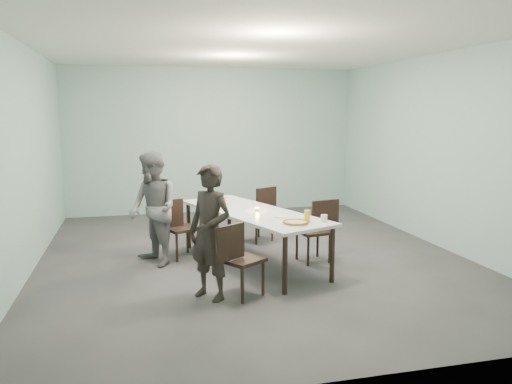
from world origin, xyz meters
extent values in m
plane|color=#333335|center=(0.00, 0.00, 0.00)|extent=(7.00, 7.00, 0.00)
cube|color=#91B6B2|center=(0.00, 3.50, 1.50)|extent=(6.00, 0.02, 3.00)
cube|color=#91B6B2|center=(0.00, -3.50, 1.50)|extent=(6.00, 0.02, 3.00)
cube|color=#91B6B2|center=(-3.00, 0.00, 1.50)|extent=(0.02, 7.00, 3.00)
cube|color=#91B6B2|center=(3.00, 0.00, 1.50)|extent=(0.02, 7.00, 3.00)
cube|color=white|center=(0.00, 0.00, 3.00)|extent=(6.00, 7.00, 0.02)
cube|color=white|center=(-0.07, -0.31, 0.73)|extent=(1.76, 2.75, 0.04)
cylinder|color=black|center=(0.02, -1.58, 0.35)|extent=(0.06, 0.06, 0.71)
cylinder|color=black|center=(-0.84, 0.70, 0.35)|extent=(0.06, 0.06, 0.71)
cylinder|color=black|center=(0.71, -1.32, 0.35)|extent=(0.06, 0.06, 0.71)
cylinder|color=black|center=(-0.15, 0.96, 0.35)|extent=(0.06, 0.06, 0.71)
cube|color=black|center=(-0.47, -1.51, 0.43)|extent=(0.58, 0.58, 0.04)
cube|color=black|center=(-0.63, -1.61, 0.67)|extent=(0.37, 0.27, 0.40)
cylinder|color=black|center=(-0.52, -1.74, 0.21)|extent=(0.04, 0.04, 0.41)
cylinder|color=black|center=(-0.71, -1.46, 0.21)|extent=(0.04, 0.04, 0.41)
cylinder|color=black|center=(-0.24, -1.55, 0.21)|extent=(0.04, 0.04, 0.41)
cylinder|color=black|center=(-0.43, -1.27, 0.21)|extent=(0.04, 0.04, 0.41)
cube|color=black|center=(-0.99, 0.21, 0.43)|extent=(0.54, 0.54, 0.04)
cube|color=black|center=(-1.17, 0.14, 0.67)|extent=(0.41, 0.19, 0.40)
cylinder|color=black|center=(-1.09, -0.01, 0.21)|extent=(0.04, 0.04, 0.41)
cylinder|color=black|center=(-1.21, 0.31, 0.21)|extent=(0.04, 0.04, 0.41)
cylinder|color=black|center=(-0.77, 0.12, 0.21)|extent=(0.04, 0.04, 0.41)
cylinder|color=black|center=(-0.89, 0.43, 0.21)|extent=(0.04, 0.04, 0.41)
cube|color=black|center=(0.79, -0.42, 0.43)|extent=(0.48, 0.48, 0.04)
cube|color=black|center=(0.98, -0.40, 0.67)|extent=(0.42, 0.10, 0.40)
cylinder|color=black|center=(0.93, -0.23, 0.21)|extent=(0.04, 0.04, 0.41)
cylinder|color=black|center=(0.99, -0.57, 0.21)|extent=(0.04, 0.04, 0.41)
cylinder|color=black|center=(0.60, -0.28, 0.21)|extent=(0.04, 0.04, 0.41)
cylinder|color=black|center=(0.65, -0.62, 0.21)|extent=(0.04, 0.04, 0.41)
cube|color=black|center=(0.30, 0.87, 0.43)|extent=(0.56, 0.56, 0.04)
cube|color=black|center=(0.47, 0.95, 0.67)|extent=(0.39, 0.22, 0.40)
cylinder|color=black|center=(0.38, 1.10, 0.21)|extent=(0.04, 0.04, 0.41)
cylinder|color=black|center=(0.53, 0.79, 0.21)|extent=(0.04, 0.04, 0.41)
cylinder|color=black|center=(0.08, 0.95, 0.21)|extent=(0.04, 0.04, 0.41)
cylinder|color=black|center=(0.23, 0.64, 0.21)|extent=(0.04, 0.04, 0.41)
imported|color=black|center=(-0.83, -1.48, 0.77)|extent=(0.64, 0.66, 1.53)
imported|color=slate|center=(-1.40, -0.04, 0.79)|extent=(0.87, 0.95, 1.57)
cylinder|color=white|center=(0.25, -1.25, 0.76)|extent=(0.34, 0.34, 0.01)
cylinder|color=#EFDD88|center=(0.25, -1.25, 0.77)|extent=(0.30, 0.30, 0.01)
torus|color=brown|center=(0.25, -1.25, 0.77)|extent=(0.32, 0.32, 0.03)
cylinder|color=white|center=(0.21, -0.81, 0.76)|extent=(0.18, 0.18, 0.01)
cylinder|color=yellow|center=(0.43, -1.17, 0.82)|extent=(0.08, 0.08, 0.15)
cylinder|color=silver|center=(0.63, -1.21, 0.80)|extent=(0.08, 0.08, 0.09)
cylinder|color=silver|center=(-0.01, -0.35, 0.77)|extent=(0.06, 0.06, 0.03)
cylinder|color=orange|center=(-0.01, -0.35, 0.79)|extent=(0.04, 0.04, 0.01)
cylinder|color=yellow|center=(-0.32, 0.44, 0.79)|extent=(0.07, 0.07, 0.08)
cube|color=silver|center=(-0.45, 0.40, 0.75)|extent=(0.36, 0.31, 0.01)
camera|label=1|loc=(-1.64, -6.88, 2.10)|focal=35.00mm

